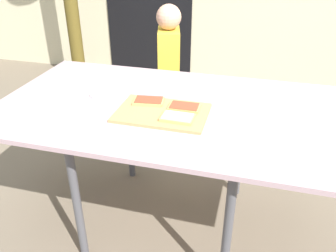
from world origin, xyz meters
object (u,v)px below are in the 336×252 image
Objects in this scene: pizza_slice_far_right at (184,107)px; plate_white_left at (109,93)px; pizza_slice_near_right at (177,117)px; pizza_slice_far_left at (149,101)px; child_left at (169,70)px; dining_table at (169,116)px; cutting_board at (162,113)px.

plate_white_left is (-0.39, 0.09, -0.02)m from pizza_slice_far_right.
pizza_slice_near_right is 0.10m from pizza_slice_far_right.
child_left is (-0.12, 0.81, -0.15)m from pizza_slice_far_left.
pizza_slice_far_left is 0.15× the size of child_left.
dining_table is at bearing -9.86° from plate_white_left.
dining_table is 0.10m from cutting_board.
child_left is at bearing 105.07° from dining_table.
pizza_slice_far_right reaches higher than cutting_board.
pizza_slice_far_left is (-0.17, 0.02, 0.00)m from pizza_slice_far_right.
pizza_slice_far_left reaches higher than dining_table.
dining_table is 0.82m from child_left.
child_left is (0.10, 0.74, -0.14)m from plate_white_left.
cutting_board is 0.91m from child_left.
pizza_slice_far_right is at bearing -70.48° from child_left.
child_left reaches higher than pizza_slice_far_left.
pizza_slice_far_right and pizza_slice_far_left have the same top height.
dining_table is 0.11m from pizza_slice_far_right.
child_left is (-0.29, 0.93, -0.15)m from pizza_slice_near_right.
cutting_board is 0.39× the size of child_left.
cutting_board is 0.10m from pizza_slice_far_right.
plate_white_left is at bearing 153.85° from pizza_slice_near_right.
pizza_slice_near_right is 0.98m from child_left.
cutting_board is 2.67× the size of pizza_slice_far_left.
pizza_slice_near_right is at bearing -36.56° from pizza_slice_far_left.
pizza_slice_far_left reaches higher than plate_white_left.
pizza_slice_far_left is at bearing -17.17° from plate_white_left.
pizza_slice_near_right is 0.43m from plate_white_left.
dining_table is 1.57× the size of child_left.
pizza_slice_near_right is 1.01× the size of pizza_slice_far_right.
plate_white_left is (-0.23, 0.07, -0.02)m from pizza_slice_far_left.
pizza_slice_near_right and pizza_slice_far_right have the same top height.
pizza_slice_near_right is 0.94× the size of pizza_slice_far_left.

